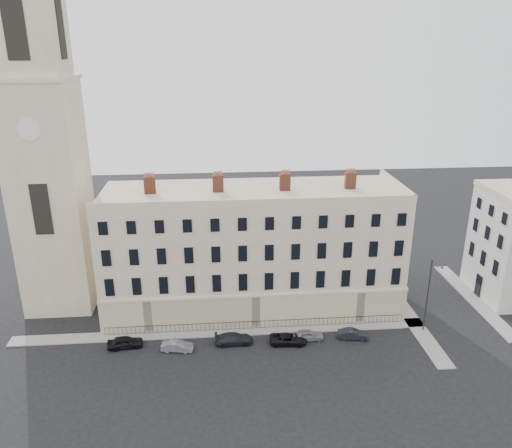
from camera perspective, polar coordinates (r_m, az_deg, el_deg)
The scene contains 14 objects.
ground at distance 56.36m, azimuth 6.82°, elevation -14.44°, with size 160.00×160.00×0.00m, color black.
terrace at distance 62.39m, azimuth -0.44°, elevation -2.82°, with size 36.22×12.22×17.00m.
church_tower at distance 63.82m, azimuth -22.83°, elevation 6.65°, with size 8.00×8.13×44.00m.
pavement_terrace at distance 59.52m, azimuth -3.85°, elevation -12.19°, with size 48.00×2.00×0.12m, color gray.
pavement_east_return at distance 66.33m, azimuth 16.66°, elevation -9.42°, with size 2.00×24.00×0.12m, color gray.
pavement_adjacent at distance 72.00m, azimuth 23.60°, elevation -7.88°, with size 2.00×20.00×0.12m, color gray.
railings at distance 59.76m, azimuth 0.04°, elevation -11.44°, with size 35.00×0.04×0.96m.
car_a at distance 58.35m, azimuth -14.72°, elevation -12.93°, with size 1.55×3.85×1.31m, color black.
car_b at distance 56.72m, azimuth -9.00°, elevation -13.62°, with size 1.20×3.45×1.14m, color slate.
car_c at distance 57.22m, azimuth -2.53°, elevation -12.96°, with size 1.73×4.27×1.24m, color black.
car_d at distance 57.31m, azimuth 3.71°, elevation -12.97°, with size 1.93×4.20×1.17m, color black.
car_e at distance 58.13m, azimuth 5.96°, elevation -12.50°, with size 1.42×3.53×1.20m, color gray.
car_f at distance 59.07m, azimuth 11.04°, elevation -12.26°, with size 1.20×3.44×1.13m, color black.
streetlamp at distance 60.43m, azimuth 19.13°, elevation -7.43°, with size 0.73×1.91×9.05m.
Camera 1 is at (-10.37, -45.26, 31.95)m, focal length 35.00 mm.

